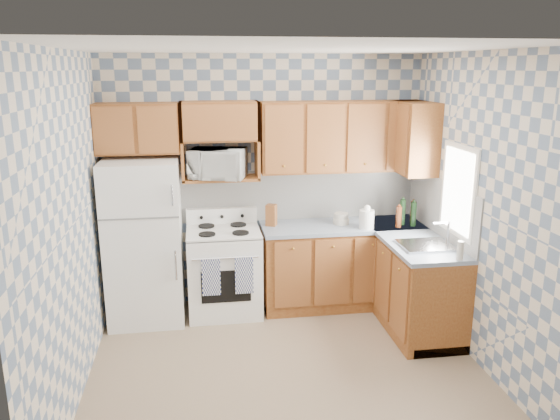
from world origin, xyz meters
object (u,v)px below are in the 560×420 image
object	(u,v)px
refrigerator	(144,241)
stove_body	(224,272)
microwave	(218,164)
electric_kettle	(367,219)

from	to	relation	value
refrigerator	stove_body	xyz separation A→B (m)	(0.80, 0.03, -0.39)
refrigerator	microwave	bearing A→B (deg)	9.25
stove_body	electric_kettle	distance (m)	1.61
refrigerator	electric_kettle	xyz separation A→B (m)	(2.30, -0.15, 0.18)
refrigerator	stove_body	distance (m)	0.89
microwave	electric_kettle	size ratio (longest dim) A/B	2.79
refrigerator	microwave	xyz separation A→B (m)	(0.77, 0.13, 0.76)
electric_kettle	refrigerator	bearing A→B (deg)	176.34
stove_body	electric_kettle	world-z (taller)	electric_kettle
refrigerator	stove_body	bearing A→B (deg)	1.78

